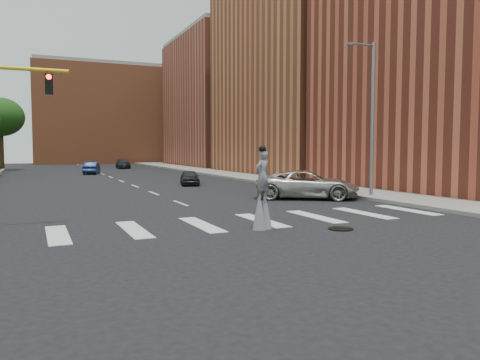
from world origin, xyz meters
TOP-DOWN VIEW (x-y plane):
  - ground_plane at (0.00, 0.00)m, footprint 160.00×160.00m
  - sidewalk_right at (12.50, 25.00)m, footprint 5.00×90.00m
  - manhole at (3.00, -2.00)m, footprint 0.90×0.90m
  - building_near at (22.00, 8.00)m, footprint 16.00×20.00m
  - building_mid at (22.00, 30.00)m, footprint 16.00×22.00m
  - building_far at (22.00, 54.00)m, footprint 16.00×22.00m
  - building_backdrop at (6.00, 78.00)m, footprint 26.00×14.00m
  - streetlight at (10.90, 6.00)m, footprint 2.05×0.20m
  - stilt_performer at (0.43, -0.78)m, footprint 0.81×0.65m
  - suv_crossing at (7.36, 7.19)m, footprint 6.42×5.41m
  - car_near at (4.17, 19.35)m, footprint 2.21×3.71m
  - car_mid at (-1.08, 38.58)m, footprint 2.36×4.30m
  - car_far at (4.53, 50.92)m, footprint 2.13×4.54m
  - tree_7 at (-10.70, 51.81)m, footprint 5.83×5.83m

SIDE VIEW (x-z plane):
  - ground_plane at x=0.00m, z-range 0.00..0.00m
  - manhole at x=3.00m, z-range 0.00..0.04m
  - sidewalk_right at x=12.50m, z-range 0.00..0.18m
  - car_near at x=4.17m, z-range 0.00..1.18m
  - car_far at x=4.53m, z-range 0.00..1.28m
  - car_mid at x=-1.08m, z-range 0.00..1.34m
  - suv_crossing at x=7.36m, z-range 0.00..1.63m
  - stilt_performer at x=0.43m, z-range -0.31..2.74m
  - streetlight at x=10.90m, z-range 0.40..9.40m
  - tree_7 at x=-10.70m, z-range 2.15..11.50m
  - building_backdrop at x=6.00m, z-range 0.00..18.00m
  - building_far at x=22.00m, z-range 0.00..20.00m
  - building_near at x=22.00m, z-range 0.00..22.00m
  - building_mid at x=22.00m, z-range 0.00..24.00m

